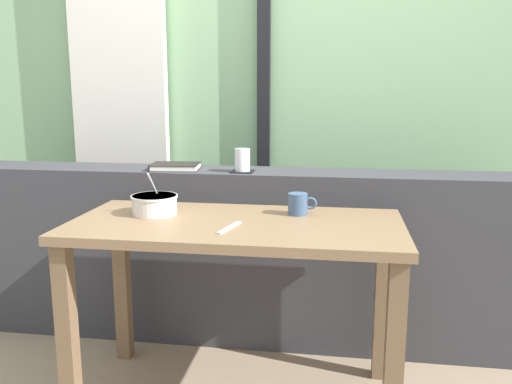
{
  "coord_description": "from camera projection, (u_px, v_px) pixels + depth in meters",
  "views": [
    {
      "loc": [
        0.4,
        -1.87,
        1.21
      ],
      "look_at": [
        0.04,
        0.45,
        0.75
      ],
      "focal_mm": 37.39,
      "sensor_mm": 36.0,
      "label": 1
    }
  ],
  "objects": [
    {
      "name": "outdoor_backdrop",
      "position": [
        269.0,
        54.0,
        3.0
      ],
      "size": [
        4.8,
        0.08,
        2.8
      ],
      "primitive_type": "cube",
      "color": "#8EBC89",
      "rests_on": "ground"
    },
    {
      "name": "curtain_left_panel",
      "position": [
        119.0,
        81.0,
        3.06
      ],
      "size": [
        0.56,
        0.06,
        2.5
      ],
      "primitive_type": "cube",
      "color": "silver",
      "rests_on": "ground"
    },
    {
      "name": "window_divider_post",
      "position": [
        264.0,
        72.0,
        2.95
      ],
      "size": [
        0.07,
        0.05,
        2.6
      ],
      "primitive_type": "cube",
      "color": "black",
      "rests_on": "ground"
    },
    {
      "name": "dark_console_ledge",
      "position": [
        251.0,
        256.0,
        2.56
      ],
      "size": [
        2.8,
        0.28,
        0.83
      ],
      "primitive_type": "cube",
      "color": "#38383D",
      "rests_on": "ground"
    },
    {
      "name": "breakfast_table",
      "position": [
        236.0,
        252.0,
        2.0
      ],
      "size": [
        1.23,
        0.6,
        0.72
      ],
      "color": "brown",
      "rests_on": "ground"
    },
    {
      "name": "coaster_square",
      "position": [
        242.0,
        171.0,
        2.43
      ],
      "size": [
        0.1,
        0.1,
        0.0
      ],
      "primitive_type": "cube",
      "color": "black",
      "rests_on": "dark_console_ledge"
    },
    {
      "name": "juice_glass",
      "position": [
        242.0,
        161.0,
        2.42
      ],
      "size": [
        0.07,
        0.07,
        0.1
      ],
      "color": "white",
      "rests_on": "coaster_square"
    },
    {
      "name": "closed_book",
      "position": [
        175.0,
        167.0,
        2.5
      ],
      "size": [
        0.24,
        0.18,
        0.03
      ],
      "color": "black",
      "rests_on": "dark_console_ledge"
    },
    {
      "name": "soup_bowl",
      "position": [
        155.0,
        205.0,
        2.09
      ],
      "size": [
        0.18,
        0.18,
        0.17
      ],
      "color": "silver",
      "rests_on": "breakfast_table"
    },
    {
      "name": "fork_utensil",
      "position": [
        229.0,
        228.0,
        1.88
      ],
      "size": [
        0.06,
        0.17,
        0.01
      ],
      "primitive_type": "cube",
      "rotation": [
        0.0,
        0.0,
        -0.25
      ],
      "color": "silver",
      "rests_on": "breakfast_table"
    },
    {
      "name": "ceramic_mug",
      "position": [
        298.0,
        204.0,
        2.08
      ],
      "size": [
        0.11,
        0.08,
        0.08
      ],
      "color": "#3D567A",
      "rests_on": "breakfast_table"
    }
  ]
}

